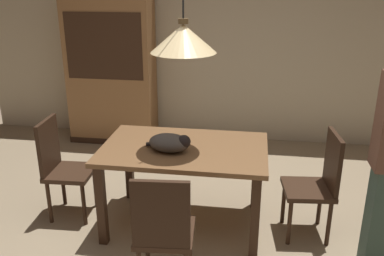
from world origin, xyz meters
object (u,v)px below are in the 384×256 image
object	(u,v)px
chair_near_front	(163,230)
hutch_bookcase	(112,75)
cat_sleeping	(170,143)
dining_table	(184,158)
chair_left_side	(61,164)
pendant_lamp	(183,38)
chair_right_side	(318,181)

from	to	relation	value
chair_near_front	hutch_bookcase	distance (m)	3.09
chair_near_front	hutch_bookcase	world-z (taller)	hutch_bookcase
hutch_bookcase	cat_sleeping	bearing A→B (deg)	-59.51
hutch_bookcase	chair_near_front	bearing A→B (deg)	-65.16
dining_table	chair_near_front	bearing A→B (deg)	-89.57
cat_sleeping	chair_left_side	bearing A→B (deg)	174.15
chair_left_side	pendant_lamp	world-z (taller)	pendant_lamp
chair_near_front	chair_left_side	bearing A→B (deg)	142.39
hutch_bookcase	pendant_lamp	bearing A→B (deg)	-56.08
chair_left_side	cat_sleeping	distance (m)	1.09
chair_right_side	chair_near_front	bearing A→B (deg)	-141.69
pendant_lamp	hutch_bookcase	xyz separation A→B (m)	(-1.28, 1.91, -0.77)
chair_left_side	chair_right_side	size ratio (longest dim) A/B	1.00
chair_near_front	cat_sleeping	bearing A→B (deg)	97.55
chair_right_side	hutch_bookcase	size ratio (longest dim) A/B	0.50
pendant_lamp	chair_right_side	bearing A→B (deg)	0.40
chair_left_side	pendant_lamp	bearing A→B (deg)	0.19
chair_left_side	chair_right_side	bearing A→B (deg)	0.29
chair_near_front	chair_right_side	xyz separation A→B (m)	(1.12, 0.89, 0.00)
chair_right_side	pendant_lamp	xyz separation A→B (m)	(-1.13, -0.01, 1.15)
chair_near_front	hutch_bookcase	size ratio (longest dim) A/B	0.50
chair_left_side	chair_near_front	world-z (taller)	same
chair_near_front	chair_right_side	world-z (taller)	same
cat_sleeping	pendant_lamp	world-z (taller)	pendant_lamp
dining_table	chair_left_side	xyz separation A→B (m)	(-1.13, -0.00, -0.14)
cat_sleeping	hutch_bookcase	xyz separation A→B (m)	(-1.19, 2.02, 0.06)
cat_sleeping	hutch_bookcase	size ratio (longest dim) A/B	0.21
chair_near_front	hutch_bookcase	bearing A→B (deg)	114.84
chair_near_front	cat_sleeping	world-z (taller)	chair_near_front
chair_left_side	chair_near_front	size ratio (longest dim) A/B	1.00
pendant_lamp	hutch_bookcase	distance (m)	2.43
chair_left_side	cat_sleeping	xyz separation A→B (m)	(1.03, -0.11, 0.32)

